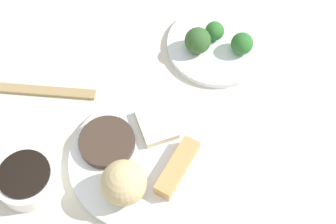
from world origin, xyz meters
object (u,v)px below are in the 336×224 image
Objects in this scene: soy_sauce_bowl at (27,179)px; chopsticks_pair at (38,91)px; main_plate at (142,159)px; broccoli_plate at (217,45)px.

soy_sauce_bowl is 0.19m from chopsticks_pair.
main_plate reaches higher than chopsticks_pair.
soy_sauce_bowl is 0.47× the size of chopsticks_pair.
main_plate is 0.30m from broccoli_plate.
soy_sauce_bowl reaches higher than broccoli_plate.
broccoli_plate is 0.91× the size of chopsticks_pair.
main_plate is 1.25× the size of broccoli_plate.
chopsticks_pair is (0.14, 0.22, -0.00)m from main_plate.
soy_sauce_bowl is (-0.32, 0.34, 0.01)m from broccoli_plate.
main_plate is 0.20m from soy_sauce_bowl.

